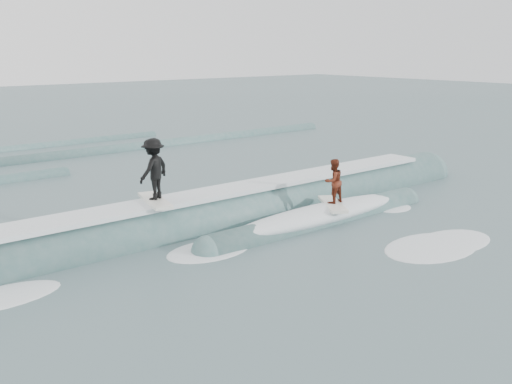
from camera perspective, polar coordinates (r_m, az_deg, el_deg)
ground at (r=16.94m, az=5.38°, el=-5.24°), size 160.00×160.00×0.00m
breaking_wave at (r=19.37m, az=-0.60°, el=-2.52°), size 23.44×3.80×2.04m
surfer_black at (r=17.33m, az=-10.19°, el=2.08°), size 1.38×2.07×1.95m
surfer_red at (r=19.08m, az=7.72°, el=0.74°), size 1.52×1.99×1.58m
whitewater at (r=16.60m, az=5.76°, el=-5.67°), size 15.45×6.14×0.10m
far_swells at (r=30.88m, az=-21.54°, el=2.72°), size 41.55×8.65×0.80m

